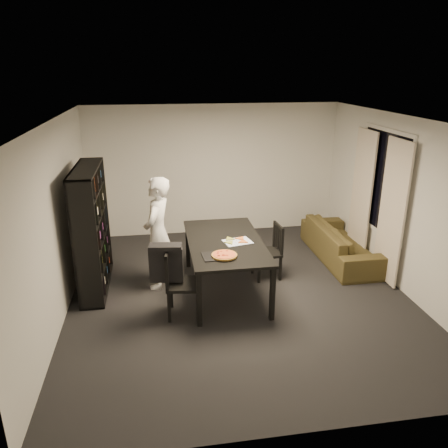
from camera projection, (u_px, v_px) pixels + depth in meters
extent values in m
cube|color=black|center=(239.00, 293.00, 6.66)|extent=(5.00, 5.50, 0.01)
cube|color=white|center=(241.00, 120.00, 5.78)|extent=(5.00, 5.50, 0.01)
cube|color=silver|center=(214.00, 170.00, 8.78)|extent=(5.00, 0.01, 2.60)
cube|color=silver|center=(303.00, 314.00, 3.67)|extent=(5.00, 0.01, 2.60)
cube|color=silver|center=(57.00, 222.00, 5.85)|extent=(0.01, 5.50, 2.60)
cube|color=silver|center=(402.00, 205.00, 6.59)|extent=(0.01, 5.50, 2.60)
cube|color=black|center=(383.00, 182.00, 7.08)|extent=(0.02, 1.40, 1.60)
cube|color=white|center=(383.00, 182.00, 7.08)|extent=(0.03, 1.52, 1.72)
cube|color=beige|center=(392.00, 213.00, 6.70)|extent=(0.03, 0.70, 2.25)
cube|color=beige|center=(362.00, 194.00, 7.67)|extent=(0.03, 0.70, 2.25)
cube|color=black|center=(92.00, 229.00, 6.58)|extent=(0.35, 1.50, 1.90)
cube|color=black|center=(225.00, 242.00, 6.51)|extent=(1.10, 1.97, 0.04)
cube|color=black|center=(199.00, 300.00, 5.71)|extent=(0.07, 0.07, 0.78)
cube|color=black|center=(272.00, 294.00, 5.85)|extent=(0.07, 0.07, 0.78)
cube|color=black|center=(188.00, 246.00, 7.44)|extent=(0.07, 0.07, 0.78)
cube|color=black|center=(244.00, 242.00, 7.58)|extent=(0.07, 0.07, 0.78)
cube|color=black|center=(184.00, 284.00, 5.96)|extent=(0.50, 0.50, 0.04)
cube|color=black|center=(168.00, 267.00, 5.86)|extent=(0.10, 0.45, 0.48)
cube|color=black|center=(167.00, 252.00, 5.79)|extent=(0.08, 0.43, 0.05)
cube|color=black|center=(198.00, 307.00, 5.86)|extent=(0.04, 0.04, 0.44)
cube|color=black|center=(198.00, 293.00, 6.23)|extent=(0.04, 0.04, 0.44)
cube|color=black|center=(169.00, 307.00, 5.85)|extent=(0.04, 0.04, 0.44)
cube|color=black|center=(171.00, 293.00, 6.22)|extent=(0.04, 0.04, 0.44)
cube|color=black|center=(267.00, 253.00, 7.06)|extent=(0.45, 0.45, 0.04)
cube|color=black|center=(278.00, 238.00, 7.02)|extent=(0.07, 0.42, 0.45)
cube|color=black|center=(279.00, 226.00, 6.95)|extent=(0.06, 0.40, 0.05)
cube|color=black|center=(252.00, 262.00, 7.26)|extent=(0.04, 0.04, 0.41)
cube|color=black|center=(259.00, 271.00, 6.93)|extent=(0.04, 0.04, 0.41)
cube|color=black|center=(273.00, 260.00, 7.34)|extent=(0.04, 0.04, 0.41)
cube|color=black|center=(280.00, 269.00, 7.01)|extent=(0.04, 0.04, 0.41)
cube|color=black|center=(166.00, 265.00, 5.85)|extent=(0.46, 0.14, 0.48)
cube|color=black|center=(165.00, 247.00, 5.76)|extent=(0.45, 0.24, 0.05)
imported|color=silver|center=(158.00, 233.00, 6.64)|extent=(0.61, 0.74, 1.75)
cube|color=black|center=(217.00, 256.00, 5.96)|extent=(0.42, 0.34, 0.01)
cylinder|color=olive|center=(224.00, 255.00, 5.93)|extent=(0.35, 0.35, 0.02)
cylinder|color=orange|center=(224.00, 254.00, 5.93)|extent=(0.31, 0.31, 0.01)
cube|color=white|center=(238.00, 242.00, 6.45)|extent=(0.46, 0.38, 0.01)
imported|color=#3A3817|center=(341.00, 242.00, 7.80)|extent=(0.81, 2.06, 0.60)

